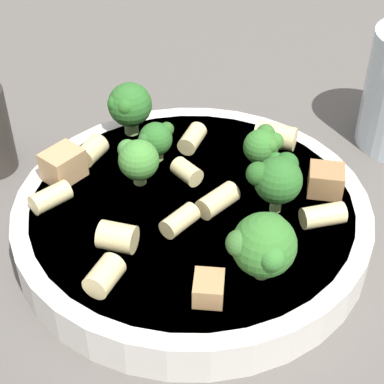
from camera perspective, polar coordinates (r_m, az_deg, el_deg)
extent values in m
plane|color=#5B5651|center=(0.45, 0.00, -3.77)|extent=(2.00, 2.00, 0.00)
cylinder|color=silver|center=(0.44, 0.00, -2.43)|extent=(0.24, 0.24, 0.03)
cylinder|color=beige|center=(0.43, 0.00, -1.34)|extent=(0.21, 0.21, 0.01)
torus|color=silver|center=(0.43, 0.00, -1.24)|extent=(0.24, 0.24, 0.00)
cylinder|color=#93B766|center=(0.42, 7.47, -0.82)|extent=(0.01, 0.01, 0.01)
sphere|color=#2D6B28|center=(0.41, 7.67, 1.05)|extent=(0.03, 0.03, 0.03)
sphere|color=#2A6E28|center=(0.41, 7.47, 2.76)|extent=(0.01, 0.01, 0.01)
sphere|color=#295F23|center=(0.41, 5.91, 1.62)|extent=(0.02, 0.02, 0.02)
sphere|color=#276124|center=(0.41, 8.38, 2.44)|extent=(0.02, 0.02, 0.02)
cylinder|color=#84AD60|center=(0.49, -5.41, 5.98)|extent=(0.01, 0.01, 0.01)
sphere|color=#2D6B28|center=(0.48, -5.54, 7.75)|extent=(0.03, 0.03, 0.03)
sphere|color=#2A7026|center=(0.48, -6.66, 7.80)|extent=(0.01, 0.01, 0.01)
sphere|color=#2D6B26|center=(0.47, -5.87, 7.60)|extent=(0.01, 0.01, 0.01)
cylinder|color=#93B766|center=(0.46, 6.02, 2.69)|extent=(0.01, 0.01, 0.01)
sphere|color=#387A2D|center=(0.45, 6.13, 4.03)|extent=(0.02, 0.02, 0.02)
sphere|color=#3A762B|center=(0.44, 6.89, 4.10)|extent=(0.01, 0.01, 0.01)
sphere|color=#376A2A|center=(0.45, 6.56, 5.20)|extent=(0.01, 0.01, 0.01)
sphere|color=#39742D|center=(0.45, 7.34, 4.48)|extent=(0.01, 0.01, 0.01)
cylinder|color=#93B766|center=(0.44, -4.66, 1.39)|extent=(0.01, 0.01, 0.01)
sphere|color=#478E38|center=(0.43, -4.76, 2.86)|extent=(0.03, 0.03, 0.03)
sphere|color=#428438|center=(0.44, -5.76, 3.80)|extent=(0.01, 0.01, 0.01)
sphere|color=#48813A|center=(0.44, -5.69, 3.44)|extent=(0.01, 0.01, 0.01)
cylinder|color=#93B766|center=(0.38, 6.22, -6.67)|extent=(0.01, 0.01, 0.01)
sphere|color=#387A2D|center=(0.37, 6.42, -4.70)|extent=(0.04, 0.04, 0.04)
sphere|color=#377C2F|center=(0.35, 7.15, -5.84)|extent=(0.01, 0.01, 0.01)
sphere|color=#326B2E|center=(0.37, 6.94, -3.32)|extent=(0.02, 0.02, 0.02)
sphere|color=#3A702E|center=(0.36, 4.23, -4.57)|extent=(0.02, 0.02, 0.02)
cylinder|color=#93B766|center=(0.46, -3.20, 3.46)|extent=(0.01, 0.01, 0.01)
sphere|color=#2D6B28|center=(0.46, -3.26, 4.74)|extent=(0.02, 0.02, 0.02)
sphere|color=#2F5E2A|center=(0.45, -4.27, 4.69)|extent=(0.01, 0.01, 0.01)
sphere|color=#2F6125|center=(0.46, -2.27, 5.60)|extent=(0.01, 0.01, 0.01)
cylinder|color=beige|center=(0.48, 7.43, 4.98)|extent=(0.02, 0.03, 0.02)
cylinder|color=beige|center=(0.37, -7.79, -7.39)|extent=(0.02, 0.02, 0.02)
cylinder|color=beige|center=(0.39, -6.65, -4.00)|extent=(0.02, 0.02, 0.02)
cylinder|color=beige|center=(0.43, -12.46, -0.47)|extent=(0.03, 0.03, 0.01)
cylinder|color=beige|center=(0.47, -8.91, 3.65)|extent=(0.02, 0.02, 0.02)
cylinder|color=beige|center=(0.42, 11.57, -2.05)|extent=(0.03, 0.03, 0.01)
cylinder|color=beige|center=(0.47, 0.02, 4.78)|extent=(0.03, 0.02, 0.01)
cylinder|color=beige|center=(0.40, -1.12, -2.55)|extent=(0.03, 0.02, 0.01)
cylinder|color=beige|center=(0.42, 2.32, -0.75)|extent=(0.03, 0.03, 0.01)
cylinder|color=beige|center=(0.44, -0.47, 1.81)|extent=(0.02, 0.02, 0.01)
cube|color=tan|center=(0.36, 1.49, -8.55)|extent=(0.02, 0.02, 0.01)
cube|color=tan|center=(0.45, -11.59, 2.11)|extent=(0.03, 0.03, 0.02)
cube|color=#A87A4C|center=(0.44, 11.81, 1.02)|extent=(0.02, 0.03, 0.02)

